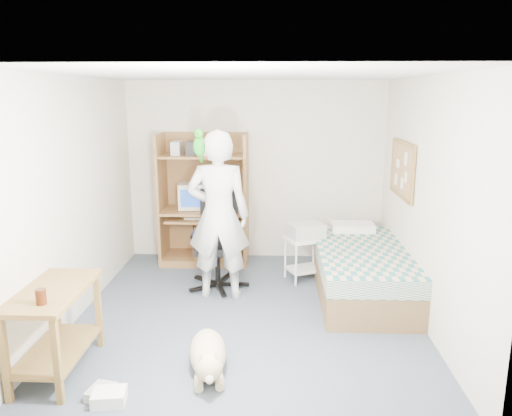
{
  "coord_description": "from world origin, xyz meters",
  "views": [
    {
      "loc": [
        0.28,
        -4.98,
        2.32
      ],
      "look_at": [
        0.06,
        0.54,
        1.05
      ],
      "focal_mm": 35.0,
      "sensor_mm": 36.0,
      "label": 1
    }
  ],
  "objects_px": {
    "side_desk": "(55,318)",
    "person": "(218,215)",
    "dog": "(208,354)",
    "bed": "(361,271)",
    "office_chair": "(218,253)",
    "printer_cart": "(305,252)",
    "computer_hutch": "(205,204)"
  },
  "relations": [
    {
      "from": "office_chair",
      "to": "person",
      "type": "relative_size",
      "value": 0.6
    },
    {
      "from": "dog",
      "to": "office_chair",
      "type": "bearing_deg",
      "value": 84.75
    },
    {
      "from": "side_desk",
      "to": "printer_cart",
      "type": "distance_m",
      "value": 3.17
    },
    {
      "from": "side_desk",
      "to": "office_chair",
      "type": "height_order",
      "value": "office_chair"
    },
    {
      "from": "computer_hutch",
      "to": "office_chair",
      "type": "distance_m",
      "value": 1.05
    },
    {
      "from": "dog",
      "to": "printer_cart",
      "type": "distance_m",
      "value": 2.42
    },
    {
      "from": "dog",
      "to": "printer_cart",
      "type": "height_order",
      "value": "printer_cart"
    },
    {
      "from": "computer_hutch",
      "to": "bed",
      "type": "xyz_separation_m",
      "value": [
        2.0,
        -1.12,
        -0.53
      ]
    },
    {
      "from": "side_desk",
      "to": "office_chair",
      "type": "relative_size",
      "value": 0.86
    },
    {
      "from": "dog",
      "to": "printer_cart",
      "type": "xyz_separation_m",
      "value": [
        0.95,
        2.22,
        0.21
      ]
    },
    {
      "from": "side_desk",
      "to": "dog",
      "type": "relative_size",
      "value": 1.02
    },
    {
      "from": "computer_hutch",
      "to": "printer_cart",
      "type": "height_order",
      "value": "computer_hutch"
    },
    {
      "from": "printer_cart",
      "to": "person",
      "type": "bearing_deg",
      "value": -174.9
    },
    {
      "from": "dog",
      "to": "side_desk",
      "type": "bearing_deg",
      "value": 172.82
    },
    {
      "from": "computer_hutch",
      "to": "dog",
      "type": "relative_size",
      "value": 1.84
    },
    {
      "from": "side_desk",
      "to": "printer_cart",
      "type": "bearing_deg",
      "value": 45.62
    },
    {
      "from": "computer_hutch",
      "to": "person",
      "type": "height_order",
      "value": "person"
    },
    {
      "from": "side_desk",
      "to": "office_chair",
      "type": "bearing_deg",
      "value": 60.48
    },
    {
      "from": "computer_hutch",
      "to": "person",
      "type": "distance_m",
      "value": 1.3
    },
    {
      "from": "bed",
      "to": "office_chair",
      "type": "height_order",
      "value": "office_chair"
    },
    {
      "from": "side_desk",
      "to": "person",
      "type": "height_order",
      "value": "person"
    },
    {
      "from": "side_desk",
      "to": "computer_hutch",
      "type": "bearing_deg",
      "value": 73.86
    },
    {
      "from": "computer_hutch",
      "to": "side_desk",
      "type": "relative_size",
      "value": 1.8
    },
    {
      "from": "office_chair",
      "to": "printer_cart",
      "type": "relative_size",
      "value": 2.04
    },
    {
      "from": "computer_hutch",
      "to": "dog",
      "type": "bearing_deg",
      "value": -81.72
    },
    {
      "from": "side_desk",
      "to": "person",
      "type": "distance_m",
      "value": 2.12
    },
    {
      "from": "office_chair",
      "to": "printer_cart",
      "type": "bearing_deg",
      "value": 13.57
    },
    {
      "from": "person",
      "to": "dog",
      "type": "height_order",
      "value": "person"
    },
    {
      "from": "computer_hutch",
      "to": "side_desk",
      "type": "height_order",
      "value": "computer_hutch"
    },
    {
      "from": "side_desk",
      "to": "printer_cart",
      "type": "relative_size",
      "value": 1.74
    },
    {
      "from": "computer_hutch",
      "to": "office_chair",
      "type": "bearing_deg",
      "value": -72.81
    },
    {
      "from": "person",
      "to": "side_desk",
      "type": "bearing_deg",
      "value": 55.25
    }
  ]
}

